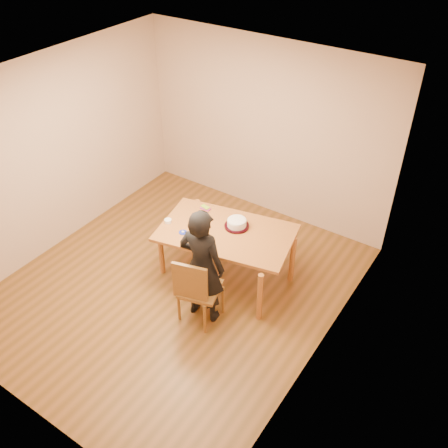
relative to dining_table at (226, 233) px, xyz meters
The scene contains 16 objects.
room_shell 0.79m from the dining_table, 154.67° to the right, with size 4.00×4.50×2.70m.
dining_table is the anchor object (origin of this frame).
dining_chair 0.84m from the dining_table, 79.05° to the right, with size 0.45×0.45×0.04m, color brown.
cake_plate 0.17m from the dining_table, 69.86° to the left, with size 0.32×0.32×0.02m, color red.
cake 0.19m from the dining_table, 69.86° to the left, with size 0.25×0.25×0.08m, color white.
frosting_dome 0.22m from the dining_table, 69.86° to the left, with size 0.24×0.24×0.03m, color white.
frosting_tub 0.38m from the dining_table, 96.84° to the right, with size 0.08×0.08×0.07m, color white.
frosting_lid 0.55m from the dining_table, 143.70° to the right, with size 0.10×0.10×0.01m, color #1A29AD.
frosting_dollop 0.55m from the dining_table, 143.70° to the right, with size 0.04×0.04×0.02m, color white.
ramekin_green 0.45m from the dining_table, 153.13° to the right, with size 0.08×0.08×0.04m, color white.
ramekin_yellow 0.49m from the dining_table, behind, with size 0.09×0.09×0.04m, color white.
ramekin_multi 0.78m from the dining_table, 160.72° to the right, with size 0.09×0.09×0.04m, color white.
candy_box_pink 0.57m from the dining_table, 153.06° to the left, with size 0.14×0.07×0.02m, color #DD3492.
candy_box_green 0.58m from the dining_table, 152.93° to the left, with size 0.12×0.06×0.02m, color green.
spatula 0.48m from the dining_table, 101.27° to the right, with size 0.17×0.02×0.01m, color black.
person 0.75m from the dining_table, 78.39° to the right, with size 0.57×0.37×1.55m, color black.
Camera 1 is at (3.21, -3.63, 4.59)m, focal length 40.00 mm.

